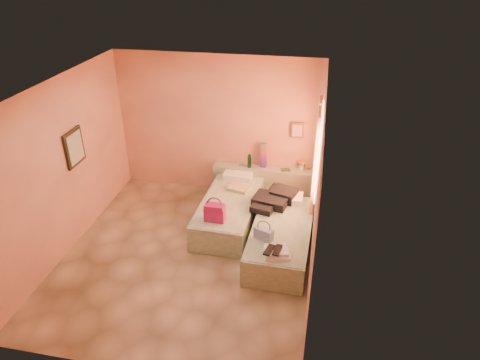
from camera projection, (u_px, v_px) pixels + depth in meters
The scene contains 16 objects.
ground at pixel (188, 254), 7.11m from camera, with size 4.50×4.50×0.00m, color tan.
room_walls at pixel (205, 143), 6.70m from camera, with size 4.02×4.51×2.81m.
headboard_ledge at pixel (264, 182), 8.59m from camera, with size 2.05×0.30×0.65m, color #9FA98A.
bed_left at pixel (230, 211), 7.81m from camera, with size 0.90×2.00×0.50m, color beige.
bed_right at pixel (281, 238), 7.09m from camera, with size 0.90×2.00×0.50m, color beige.
water_bottle at pixel (249, 161), 8.39m from camera, with size 0.08×0.08×0.27m, color #12331D.
rainbow_box at pixel (264, 155), 8.37m from camera, with size 0.11×0.11×0.49m, color #B5165E.
small_dish at pixel (242, 165), 8.52m from camera, with size 0.11×0.11×0.03m, color #549A7A.
green_book at pixel (286, 170), 8.33m from camera, with size 0.17×0.12×0.03m, color #284B2C.
flower_vase at pixel (301, 164), 8.32m from camera, with size 0.18×0.18×0.24m, color white.
magenta_handbag at pixel (215, 212), 7.04m from camera, with size 0.34×0.19×0.31m, color #B5165E.
khaki_garment at pixel (239, 188), 7.99m from camera, with size 0.38×0.30×0.06m, color tan.
clothes_pile at pixel (274, 200), 7.49m from camera, with size 0.64×0.64×0.19m, color black.
blue_handbag at pixel (264, 234), 6.62m from camera, with size 0.30×0.13×0.19m, color #3B508E.
towel_stack at pixel (277, 253), 6.29m from camera, with size 0.35×0.30×0.10m, color white.
sandal_pair at pixel (273, 250), 6.23m from camera, with size 0.20×0.26×0.03m, color black.
Camera 1 is at (1.92, -5.34, 4.55)m, focal length 32.00 mm.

